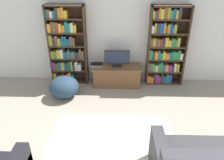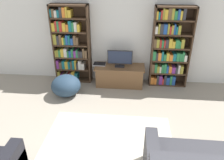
{
  "view_description": "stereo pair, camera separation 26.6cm",
  "coord_description": "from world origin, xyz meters",
  "px_view_note": "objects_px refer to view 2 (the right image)",
  "views": [
    {
      "loc": [
        0.16,
        -1.24,
        2.8
      ],
      "look_at": [
        0.04,
        2.78,
        0.7
      ],
      "focal_mm": 35.0,
      "sensor_mm": 36.0,
      "label": 1
    },
    {
      "loc": [
        0.42,
        -1.23,
        2.8
      ],
      "look_at": [
        0.04,
        2.78,
        0.7
      ],
      "focal_mm": 35.0,
      "sensor_mm": 36.0,
      "label": 2
    }
  ],
  "objects_px": {
    "bookshelf_left": "(70,45)",
    "bookshelf_right": "(169,48)",
    "tv_stand": "(120,75)",
    "beanbag_ottoman": "(66,86)",
    "laptop": "(100,64)",
    "television": "(120,58)"
  },
  "relations": [
    {
      "from": "bookshelf_left",
      "to": "bookshelf_right",
      "type": "bearing_deg",
      "value": -0.02
    },
    {
      "from": "tv_stand",
      "to": "beanbag_ottoman",
      "type": "height_order",
      "value": "tv_stand"
    },
    {
      "from": "tv_stand",
      "to": "laptop",
      "type": "height_order",
      "value": "laptop"
    },
    {
      "from": "television",
      "to": "bookshelf_right",
      "type": "bearing_deg",
      "value": 7.89
    },
    {
      "from": "bookshelf_left",
      "to": "bookshelf_right",
      "type": "relative_size",
      "value": 1.0
    },
    {
      "from": "bookshelf_right",
      "to": "television",
      "type": "height_order",
      "value": "bookshelf_right"
    },
    {
      "from": "tv_stand",
      "to": "television",
      "type": "relative_size",
      "value": 2.01
    },
    {
      "from": "beanbag_ottoman",
      "to": "bookshelf_right",
      "type": "bearing_deg",
      "value": 18.13
    },
    {
      "from": "bookshelf_right",
      "to": "beanbag_ottoman",
      "type": "bearing_deg",
      "value": -161.87
    },
    {
      "from": "bookshelf_right",
      "to": "laptop",
      "type": "relative_size",
      "value": 6.3
    },
    {
      "from": "bookshelf_left",
      "to": "laptop",
      "type": "xyz_separation_m",
      "value": [
        0.77,
        -0.08,
        -0.46
      ]
    },
    {
      "from": "bookshelf_left",
      "to": "laptop",
      "type": "height_order",
      "value": "bookshelf_left"
    },
    {
      "from": "laptop",
      "to": "beanbag_ottoman",
      "type": "height_order",
      "value": "laptop"
    },
    {
      "from": "bookshelf_right",
      "to": "laptop",
      "type": "xyz_separation_m",
      "value": [
        -1.74,
        -0.08,
        -0.45
      ]
    },
    {
      "from": "bookshelf_left",
      "to": "beanbag_ottoman",
      "type": "relative_size",
      "value": 2.87
    },
    {
      "from": "bookshelf_right",
      "to": "television",
      "type": "xyz_separation_m",
      "value": [
        -1.21,
        -0.17,
        -0.24
      ]
    },
    {
      "from": "bookshelf_left",
      "to": "beanbag_ottoman",
      "type": "height_order",
      "value": "bookshelf_left"
    },
    {
      "from": "bookshelf_left",
      "to": "television",
      "type": "height_order",
      "value": "bookshelf_left"
    },
    {
      "from": "laptop",
      "to": "beanbag_ottoman",
      "type": "relative_size",
      "value": 0.46
    },
    {
      "from": "bookshelf_right",
      "to": "beanbag_ottoman",
      "type": "xyz_separation_m",
      "value": [
        -2.46,
        -0.81,
        -0.74
      ]
    },
    {
      "from": "bookshelf_right",
      "to": "bookshelf_left",
      "type": "bearing_deg",
      "value": 179.98
    },
    {
      "from": "tv_stand",
      "to": "beanbag_ottoman",
      "type": "bearing_deg",
      "value": -152.54
    }
  ]
}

